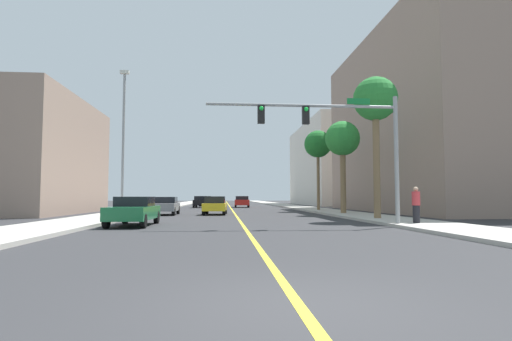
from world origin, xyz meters
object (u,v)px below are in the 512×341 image
(palm_far, at_px, (318,145))
(car_black, at_px, (201,202))
(car_white, at_px, (206,201))
(palm_near, at_px, (375,102))
(pedestrian, at_px, (416,205))
(street_lamp, at_px, (123,136))
(car_yellow, at_px, (215,205))
(palm_mid, at_px, (342,140))
(car_red, at_px, (242,201))
(traffic_signal_mast, at_px, (339,130))
(car_gray, at_px, (165,205))
(car_green, at_px, (134,211))

(palm_far, xyz_separation_m, car_black, (-11.76, 13.98, -5.57))
(car_white, bearing_deg, palm_near, -71.19)
(pedestrian, bearing_deg, car_black, -73.45)
(street_lamp, bearing_deg, palm_far, 38.24)
(car_black, bearing_deg, car_yellow, -81.46)
(palm_near, xyz_separation_m, palm_mid, (0.22, 7.42, -1.24))
(street_lamp, distance_m, car_red, 28.59)
(palm_near, relative_size, pedestrian, 4.88)
(street_lamp, height_order, car_black, street_lamp)
(palm_far, height_order, car_white, palm_far)
(car_white, distance_m, car_yellow, 28.14)
(palm_near, xyz_separation_m, car_white, (-11.49, 36.71, -6.22))
(traffic_signal_mast, distance_m, car_yellow, 15.07)
(palm_near, xyz_separation_m, car_yellow, (-9.58, 8.63, -6.26))
(palm_near, height_order, palm_mid, palm_near)
(traffic_signal_mast, relative_size, pedestrian, 5.27)
(palm_near, distance_m, car_red, 30.97)
(traffic_signal_mast, distance_m, car_gray, 16.94)
(traffic_signal_mast, xyz_separation_m, palm_far, (3.70, 19.53, 1.86))
(traffic_signal_mast, xyz_separation_m, car_white, (-7.86, 41.40, -3.71))
(car_green, distance_m, pedestrian, 13.44)
(palm_near, bearing_deg, car_green, -166.94)
(car_black, bearing_deg, car_white, 91.04)
(car_black, bearing_deg, palm_mid, -58.33)
(car_black, bearing_deg, car_gray, -92.36)
(palm_near, bearing_deg, car_red, 102.37)
(traffic_signal_mast, distance_m, car_white, 42.30)
(car_white, relative_size, car_yellow, 0.97)
(street_lamp, distance_m, pedestrian, 17.50)
(traffic_signal_mast, distance_m, palm_far, 19.96)
(car_green, height_order, pedestrian, pedestrian)
(car_green, bearing_deg, car_white, -91.76)
(palm_near, xyz_separation_m, car_black, (-11.70, 28.82, -6.21))
(car_gray, bearing_deg, car_white, -93.64)
(car_green, relative_size, pedestrian, 2.56)
(car_black, bearing_deg, street_lamp, -95.17)
(palm_mid, xyz_separation_m, palm_far, (-0.16, 7.42, 0.59))
(car_white, xyz_separation_m, car_gray, (-1.95, -28.11, -0.04))
(palm_near, bearing_deg, pedestrian, -88.20)
(palm_near, distance_m, car_white, 38.96)
(pedestrian, bearing_deg, car_yellow, -56.41)
(car_green, relative_size, car_gray, 1.11)
(car_gray, bearing_deg, car_red, -107.92)
(palm_near, distance_m, palm_far, 14.85)
(palm_near, bearing_deg, street_lamp, 169.64)
(palm_far, distance_m, car_white, 25.36)
(palm_near, relative_size, car_white, 2.15)
(car_green, xyz_separation_m, pedestrian, (13.37, -1.37, 0.28))
(street_lamp, bearing_deg, car_black, 82.28)
(palm_far, xyz_separation_m, car_red, (-6.56, 14.80, -5.56))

